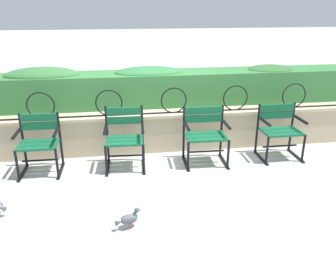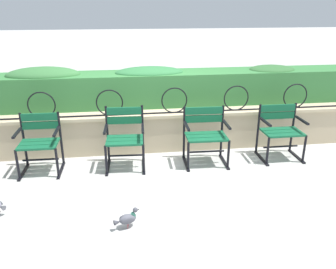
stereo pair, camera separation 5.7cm
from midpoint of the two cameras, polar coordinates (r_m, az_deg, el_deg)
The scene contains 9 objects.
ground_plane at distance 5.02m, azimuth -0.15°, elevation -6.30°, with size 60.00×60.00×0.00m, color #B7B5AF.
stone_wall at distance 5.71m, azimuth -1.46°, elevation 0.67°, with size 7.19×0.41×0.64m.
iron_arch_fence at distance 5.46m, azimuth -4.15°, elevation 5.15°, with size 6.66×0.02×0.42m.
hedge_row at distance 6.01m, azimuth -2.90°, elevation 7.96°, with size 7.05×0.67×0.69m.
park_chair_leftmost at distance 5.23m, azimuth -20.83°, elevation -1.12°, with size 0.58×0.53×0.83m.
park_chair_centre_left at distance 5.08m, azimuth -7.50°, elevation -0.37°, with size 0.59×0.55×0.89m.
park_chair_centre_right at distance 5.21m, azimuth 5.83°, elevation 0.21°, with size 0.65×0.54×0.84m.
park_chair_rightmost at distance 5.65m, azimuth 17.67°, elevation 0.89°, with size 0.62×0.52×0.83m.
pigeon_near_chairs at distance 3.86m, azimuth -6.92°, elevation -13.69°, with size 0.29×0.15×0.22m.
Camera 1 is at (-0.68, -4.42, 2.29)m, focal length 36.87 mm.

